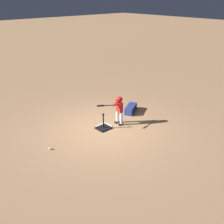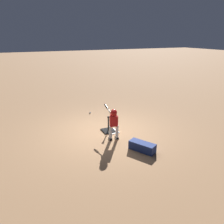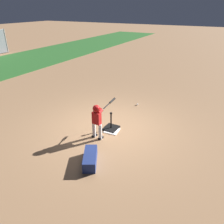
{
  "view_description": "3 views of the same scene",
  "coord_description": "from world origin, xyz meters",
  "px_view_note": "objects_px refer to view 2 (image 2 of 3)",
  "views": [
    {
      "loc": [
        5.45,
        6.51,
        4.55
      ],
      "look_at": [
        -0.43,
        -0.04,
        0.56
      ],
      "focal_mm": 42.0,
      "sensor_mm": 36.0,
      "label": 1
    },
    {
      "loc": [
        -6.99,
        3.02,
        3.46
      ],
      "look_at": [
        -0.02,
        -0.23,
        0.75
      ],
      "focal_mm": 35.0,
      "sensor_mm": 36.0,
      "label": 2
    },
    {
      "loc": [
        -5.57,
        -3.08,
        3.67
      ],
      "look_at": [
        -0.27,
        -0.23,
        0.76
      ],
      "focal_mm": 35.0,
      "sensor_mm": 36.0,
      "label": 3
    }
  ],
  "objects_px": {
    "batter_child": "(113,120)",
    "batting_tee": "(108,130)",
    "baseball": "(90,113)",
    "equipment_bag": "(142,147)"
  },
  "relations": [
    {
      "from": "batter_child",
      "to": "baseball",
      "type": "xyz_separation_m",
      "value": [
        2.85,
        -0.14,
        -0.66
      ]
    },
    {
      "from": "batting_tee",
      "to": "equipment_bag",
      "type": "distance_m",
      "value": 1.84
    },
    {
      "from": "batting_tee",
      "to": "batter_child",
      "type": "xyz_separation_m",
      "value": [
        -0.66,
        0.1,
        0.64
      ]
    },
    {
      "from": "batter_child",
      "to": "equipment_bag",
      "type": "bearing_deg",
      "value": -157.79
    },
    {
      "from": "batting_tee",
      "to": "equipment_bag",
      "type": "relative_size",
      "value": 0.71
    },
    {
      "from": "equipment_bag",
      "to": "batter_child",
      "type": "bearing_deg",
      "value": -6.29
    },
    {
      "from": "batter_child",
      "to": "equipment_bag",
      "type": "height_order",
      "value": "batter_child"
    },
    {
      "from": "batter_child",
      "to": "batting_tee",
      "type": "bearing_deg",
      "value": -8.82
    },
    {
      "from": "baseball",
      "to": "equipment_bag",
      "type": "bearing_deg",
      "value": -175.37
    },
    {
      "from": "batting_tee",
      "to": "baseball",
      "type": "bearing_deg",
      "value": -1.1
    }
  ]
}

